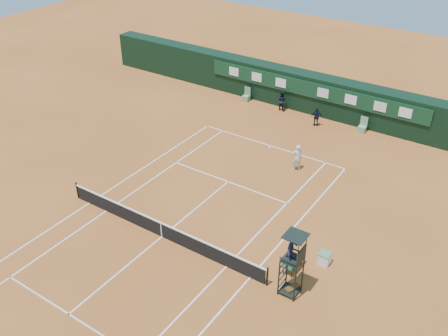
# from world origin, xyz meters

# --- Properties ---
(ground) EXTENTS (90.00, 90.00, 0.00)m
(ground) POSITION_xyz_m (0.00, 0.00, 0.00)
(ground) COLOR #AE5F29
(ground) RESTS_ON ground
(court_lines) EXTENTS (11.05, 23.85, 0.01)m
(court_lines) POSITION_xyz_m (0.00, 0.00, 0.01)
(court_lines) COLOR silver
(court_lines) RESTS_ON ground
(tennis_net) EXTENTS (12.90, 0.10, 1.10)m
(tennis_net) POSITION_xyz_m (0.00, 0.00, 0.51)
(tennis_net) COLOR black
(tennis_net) RESTS_ON ground
(back_wall) EXTENTS (40.00, 1.65, 3.00)m
(back_wall) POSITION_xyz_m (0.00, 18.74, 1.51)
(back_wall) COLOR black
(back_wall) RESTS_ON ground
(linesman_chair_left) EXTENTS (0.55, 0.50, 1.15)m
(linesman_chair_left) POSITION_xyz_m (-5.50, 17.48, 0.32)
(linesman_chair_left) COLOR #639769
(linesman_chair_left) RESTS_ON ground
(linesman_chair_right) EXTENTS (0.55, 0.50, 1.15)m
(linesman_chair_right) POSITION_xyz_m (4.50, 17.48, 0.32)
(linesman_chair_right) COLOR #649973
(linesman_chair_right) RESTS_ON ground
(umpire_chair) EXTENTS (0.96, 0.95, 3.42)m
(umpire_chair) POSITION_xyz_m (7.48, 0.18, 2.46)
(umpire_chair) COLOR black
(umpire_chair) RESTS_ON ground
(player_bench) EXTENTS (0.56, 1.20, 1.10)m
(player_bench) POSITION_xyz_m (7.01, 1.65, 0.60)
(player_bench) COLOR #193F25
(player_bench) RESTS_ON ground
(tennis_bag) EXTENTS (0.53, 0.79, 0.27)m
(tennis_bag) POSITION_xyz_m (7.56, 0.33, 0.14)
(tennis_bag) COLOR black
(tennis_bag) RESTS_ON ground
(cooler) EXTENTS (0.57, 0.57, 0.65)m
(cooler) POSITION_xyz_m (8.02, 2.90, 0.33)
(cooler) COLOR white
(cooler) RESTS_ON ground
(tennis_ball) EXTENTS (0.07, 0.07, 0.07)m
(tennis_ball) POSITION_xyz_m (3.13, 10.97, 0.03)
(tennis_ball) COLOR #C6E836
(tennis_ball) RESTS_ON ground
(player) EXTENTS (0.77, 0.76, 1.79)m
(player) POSITION_xyz_m (2.85, 10.09, 0.90)
(player) COLOR silver
(player) RESTS_ON ground
(ball_kid_left) EXTENTS (0.84, 0.68, 1.61)m
(ball_kid_left) POSITION_xyz_m (-2.23, 17.52, 0.80)
(ball_kid_left) COLOR black
(ball_kid_left) RESTS_ON ground
(ball_kid_right) EXTENTS (0.94, 0.71, 1.49)m
(ball_kid_right) POSITION_xyz_m (1.26, 16.50, 0.74)
(ball_kid_right) COLOR black
(ball_kid_right) RESTS_ON ground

